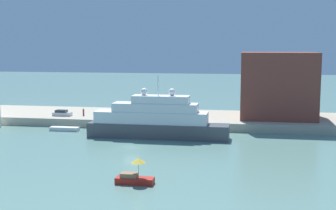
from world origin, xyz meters
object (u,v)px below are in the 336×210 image
mooring_bollard (154,119)px  work_barge (65,129)px  parked_car (62,113)px  harbor_building (278,85)px  person_figure (84,112)px  small_motorboat (135,176)px  large_yacht (156,121)px

mooring_bollard → work_barge: bearing=-164.4°
work_barge → parked_car: bearing=115.4°
parked_car → mooring_bollard: (20.82, -3.24, -0.24)m
harbor_building → person_figure: harbor_building is taller
small_motorboat → person_figure: bearing=117.7°
person_figure → small_motorboat: bearing=-62.3°
parked_car → person_figure: size_ratio=2.44×
large_yacht → small_motorboat: large_yacht is taller
small_motorboat → mooring_bollard: 36.74m
small_motorboat → mooring_bollard: size_ratio=7.62×
person_figure → parked_car: bearing=-169.7°
person_figure → harbor_building: bearing=7.4°
work_barge → harbor_building: 44.77m
harbor_building → mooring_bollard: bearing=-159.1°
large_yacht → harbor_building: harbor_building is taller
parked_car → harbor_building: bearing=7.7°
small_motorboat → parked_car: 47.31m
person_figure → mooring_bollard: (16.27, -4.07, -0.44)m
person_figure → mooring_bollard: size_ratio=2.65×
large_yacht → harbor_building: 29.26m
harbor_building → person_figure: 41.73m
small_motorboat → harbor_building: bearing=66.7°
small_motorboat → harbor_building: size_ratio=0.31×
person_figure → mooring_bollard: bearing=-14.1°
harbor_building → mooring_bollard: size_ratio=24.96×
large_yacht → work_barge: bearing=169.2°
work_barge → mooring_bollard: bearing=15.6°
work_barge → person_figure: 9.10m
work_barge → mooring_bollard: 17.75m
large_yacht → small_motorboat: bearing=-84.1°
small_motorboat → mooring_bollard: small_motorboat is taller
harbor_building → mooring_bollard: (-24.67, -9.40, -6.50)m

